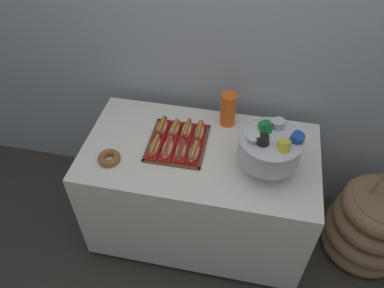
{
  "coord_description": "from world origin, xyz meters",
  "views": [
    {
      "loc": [
        0.25,
        -1.48,
        2.32
      ],
      "look_at": [
        -0.05,
        0.0,
        0.81
      ],
      "focal_mm": 35.4,
      "sensor_mm": 36.0,
      "label": 1
    }
  ],
  "objects_px": {
    "hot_dog_0": "(155,147)",
    "donut": "(109,158)",
    "hot_dog_3": "(194,152)",
    "hot_dog_6": "(187,131)",
    "buffet_table": "(199,191)",
    "hot_dog_5": "(174,129)",
    "hot_dog_1": "(168,149)",
    "cup_stack": "(228,109)",
    "hot_dog_4": "(162,127)",
    "hot_dog_2": "(181,151)",
    "hot_dog_7": "(199,132)",
    "floor_vase": "(370,225)",
    "punch_bowl": "(270,147)",
    "serving_tray": "(178,143)"
  },
  "relations": [
    {
      "from": "hot_dog_3",
      "to": "hot_dog_7",
      "type": "xyz_separation_m",
      "value": [
        -0.0,
        0.16,
        -0.0
      ]
    },
    {
      "from": "hot_dog_1",
      "to": "hot_dog_5",
      "type": "xyz_separation_m",
      "value": [
        -0.0,
        0.16,
        -0.0
      ]
    },
    {
      "from": "hot_dog_1",
      "to": "hot_dog_6",
      "type": "xyz_separation_m",
      "value": [
        0.07,
        0.17,
        -0.0
      ]
    },
    {
      "from": "floor_vase",
      "to": "hot_dog_3",
      "type": "height_order",
      "value": "floor_vase"
    },
    {
      "from": "hot_dog_6",
      "to": "hot_dog_7",
      "type": "bearing_deg",
      "value": 0.64
    },
    {
      "from": "floor_vase",
      "to": "hot_dog_7",
      "type": "xyz_separation_m",
      "value": [
        -1.13,
        0.05,
        0.55
      ]
    },
    {
      "from": "floor_vase",
      "to": "hot_dog_1",
      "type": "xyz_separation_m",
      "value": [
        -1.27,
        -0.12,
        0.55
      ]
    },
    {
      "from": "buffet_table",
      "to": "hot_dog_6",
      "type": "distance_m",
      "value": 0.43
    },
    {
      "from": "donut",
      "to": "hot_dog_0",
      "type": "bearing_deg",
      "value": 27.2
    },
    {
      "from": "hot_dog_2",
      "to": "punch_bowl",
      "type": "bearing_deg",
      "value": 0.03
    },
    {
      "from": "floor_vase",
      "to": "hot_dog_6",
      "type": "xyz_separation_m",
      "value": [
        -1.2,
        0.04,
        0.55
      ]
    },
    {
      "from": "hot_dog_3",
      "to": "hot_dog_7",
      "type": "relative_size",
      "value": 0.93
    },
    {
      "from": "hot_dog_0",
      "to": "donut",
      "type": "xyz_separation_m",
      "value": [
        -0.23,
        -0.12,
        -0.02
      ]
    },
    {
      "from": "hot_dog_4",
      "to": "hot_dog_5",
      "type": "height_order",
      "value": "hot_dog_4"
    },
    {
      "from": "hot_dog_7",
      "to": "donut",
      "type": "bearing_deg",
      "value": -147.75
    },
    {
      "from": "hot_dog_4",
      "to": "hot_dog_2",
      "type": "bearing_deg",
      "value": -47.09
    },
    {
      "from": "hot_dog_0",
      "to": "hot_dog_7",
      "type": "distance_m",
      "value": 0.28
    },
    {
      "from": "hot_dog_0",
      "to": "buffet_table",
      "type": "bearing_deg",
      "value": 12.93
    },
    {
      "from": "hot_dog_0",
      "to": "hot_dog_3",
      "type": "height_order",
      "value": "same"
    },
    {
      "from": "hot_dog_1",
      "to": "hot_dog_7",
      "type": "distance_m",
      "value": 0.22
    },
    {
      "from": "hot_dog_1",
      "to": "hot_dog_3",
      "type": "distance_m",
      "value": 0.15
    },
    {
      "from": "floor_vase",
      "to": "hot_dog_6",
      "type": "height_order",
      "value": "floor_vase"
    },
    {
      "from": "hot_dog_5",
      "to": "donut",
      "type": "xyz_separation_m",
      "value": [
        -0.3,
        -0.28,
        -0.01
      ]
    },
    {
      "from": "cup_stack",
      "to": "donut",
      "type": "distance_m",
      "value": 0.75
    },
    {
      "from": "serving_tray",
      "to": "donut",
      "type": "xyz_separation_m",
      "value": [
        -0.34,
        -0.2,
        0.01
      ]
    },
    {
      "from": "hot_dog_2",
      "to": "punch_bowl",
      "type": "distance_m",
      "value": 0.49
    },
    {
      "from": "hot_dog_5",
      "to": "hot_dog_0",
      "type": "bearing_deg",
      "value": -113.81
    },
    {
      "from": "serving_tray",
      "to": "hot_dog_4",
      "type": "bearing_deg",
      "value": 144.38
    },
    {
      "from": "hot_dog_3",
      "to": "hot_dog_6",
      "type": "xyz_separation_m",
      "value": [
        -0.08,
        0.16,
        0.0
      ]
    },
    {
      "from": "hot_dog_4",
      "to": "hot_dog_5",
      "type": "bearing_deg",
      "value": 0.64
    },
    {
      "from": "serving_tray",
      "to": "hot_dog_0",
      "type": "distance_m",
      "value": 0.14
    },
    {
      "from": "hot_dog_5",
      "to": "punch_bowl",
      "type": "bearing_deg",
      "value": -16.57
    },
    {
      "from": "hot_dog_2",
      "to": "donut",
      "type": "height_order",
      "value": "hot_dog_2"
    },
    {
      "from": "buffet_table",
      "to": "hot_dog_5",
      "type": "xyz_separation_m",
      "value": [
        -0.18,
        0.11,
        0.4
      ]
    },
    {
      "from": "hot_dog_7",
      "to": "buffet_table",
      "type": "bearing_deg",
      "value": -75.89
    },
    {
      "from": "serving_tray",
      "to": "hot_dog_5",
      "type": "xyz_separation_m",
      "value": [
        -0.04,
        0.08,
        0.03
      ]
    },
    {
      "from": "buffet_table",
      "to": "hot_dog_5",
      "type": "bearing_deg",
      "value": 148.64
    },
    {
      "from": "floor_vase",
      "to": "hot_dog_5",
      "type": "bearing_deg",
      "value": 178.02
    },
    {
      "from": "buffet_table",
      "to": "serving_tray",
      "type": "distance_m",
      "value": 0.4
    },
    {
      "from": "hot_dog_7",
      "to": "donut",
      "type": "relative_size",
      "value": 1.41
    },
    {
      "from": "buffet_table",
      "to": "cup_stack",
      "type": "relative_size",
      "value": 6.28
    },
    {
      "from": "hot_dog_4",
      "to": "donut",
      "type": "xyz_separation_m",
      "value": [
        -0.23,
        -0.28,
        -0.02
      ]
    },
    {
      "from": "hot_dog_6",
      "to": "cup_stack",
      "type": "xyz_separation_m",
      "value": [
        0.22,
        0.16,
        0.07
      ]
    },
    {
      "from": "hot_dog_0",
      "to": "punch_bowl",
      "type": "height_order",
      "value": "punch_bowl"
    },
    {
      "from": "serving_tray",
      "to": "hot_dog_7",
      "type": "relative_size",
      "value": 2.05
    },
    {
      "from": "hot_dog_3",
      "to": "hot_dog_6",
      "type": "bearing_deg",
      "value": 115.08
    },
    {
      "from": "donut",
      "to": "hot_dog_5",
      "type": "bearing_deg",
      "value": 43.19
    },
    {
      "from": "hot_dog_3",
      "to": "donut",
      "type": "relative_size",
      "value": 1.31
    },
    {
      "from": "hot_dog_0",
      "to": "punch_bowl",
      "type": "distance_m",
      "value": 0.64
    },
    {
      "from": "hot_dog_3",
      "to": "buffet_table",
      "type": "bearing_deg",
      "value": 64.91
    }
  ]
}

